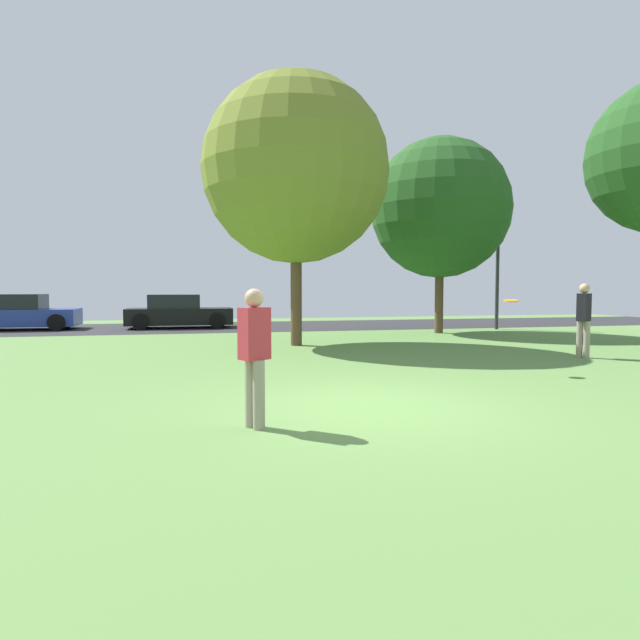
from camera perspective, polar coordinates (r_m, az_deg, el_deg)
ground_plane at (r=7.45m, az=5.44°, el=-9.17°), size 44.00×44.00×0.00m
road_strip at (r=23.06m, az=-7.43°, el=-0.67°), size 44.00×6.40×0.01m
birch_tree_lone at (r=20.14m, az=12.62°, el=11.47°), size 4.98×4.98×6.98m
oak_tree_left at (r=15.59m, az=-2.57°, el=15.60°), size 5.22×5.22×7.54m
person_thrower at (r=6.23m, az=-6.96°, el=-3.38°), size 0.39×0.35×1.61m
person_catcher at (r=13.91m, az=26.16°, el=0.33°), size 0.39×0.35×1.73m
frisbee_disc at (r=10.77m, az=19.58°, el=1.94°), size 0.35×0.35×0.06m
parked_car_blue at (r=24.03m, az=-29.08°, el=0.59°), size 4.02×2.05×1.39m
parked_car_black at (r=22.75m, az=-14.76°, el=0.76°), size 4.20×2.02×1.37m
street_lamp_post at (r=22.40m, az=18.29°, el=4.82°), size 0.14×0.14×4.50m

